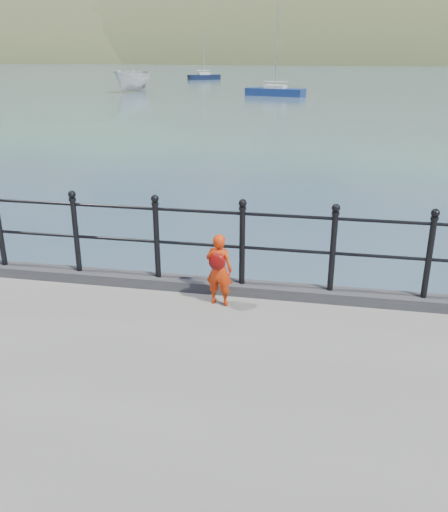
% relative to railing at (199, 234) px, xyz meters
% --- Properties ---
extents(ground, '(600.00, 600.00, 0.00)m').
position_rel_railing_xyz_m(ground, '(-0.00, 0.15, -1.82)').
color(ground, '#2D4251').
rests_on(ground, ground).
extents(kerb, '(60.00, 0.30, 0.15)m').
position_rel_railing_xyz_m(kerb, '(-0.00, -0.00, -0.75)').
color(kerb, '#28282B').
rests_on(kerb, quay).
extents(railing, '(18.11, 0.11, 1.20)m').
position_rel_railing_xyz_m(railing, '(0.00, 0.00, 0.00)').
color(railing, black).
rests_on(railing, kerb).
extents(far_shore, '(830.00, 200.00, 156.00)m').
position_rel_railing_xyz_m(far_shore, '(38.34, 239.56, -24.39)').
color(far_shore, '#333A21').
rests_on(far_shore, ground).
extents(child, '(0.38, 0.32, 0.98)m').
position_rel_railing_xyz_m(child, '(0.36, -0.39, -0.33)').
color(child, red).
rests_on(child, quay).
extents(launch_white, '(3.34, 6.16, 2.25)m').
position_rel_railing_xyz_m(launch_white, '(-18.77, 49.08, -0.70)').
color(launch_white, silver).
rests_on(launch_white, ground).
extents(sailboat_left, '(4.71, 3.78, 6.86)m').
position_rel_railing_xyz_m(sailboat_left, '(-17.10, 74.59, -1.48)').
color(sailboat_left, black).
rests_on(sailboat_left, ground).
extents(sailboat_port, '(5.88, 3.23, 8.19)m').
position_rel_railing_xyz_m(sailboat_port, '(-3.78, 47.02, -1.48)').
color(sailboat_port, navy).
rests_on(sailboat_port, ground).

